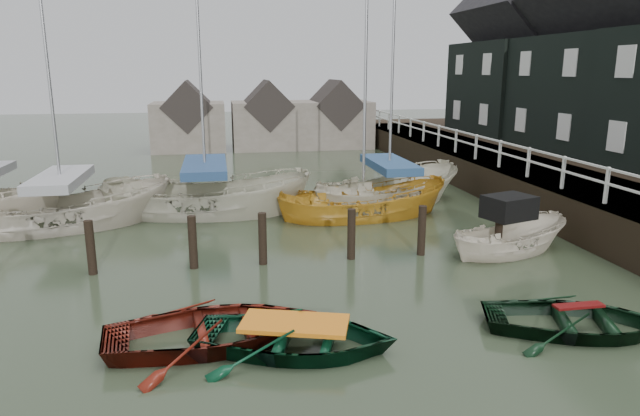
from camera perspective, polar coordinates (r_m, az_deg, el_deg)
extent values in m
plane|color=#2B3622|center=(12.68, 0.93, -9.71)|extent=(120.00, 120.00, 0.00)
cube|color=black|center=(24.70, 18.40, 4.53)|extent=(3.00, 32.00, 0.20)
cube|color=silver|center=(23.89, 15.40, 6.99)|extent=(0.06, 32.00, 0.06)
cube|color=silver|center=(23.93, 15.34, 6.04)|extent=(0.06, 32.00, 0.06)
cube|color=black|center=(27.96, 28.14, 1.69)|extent=(14.00, 38.00, 1.50)
cube|color=black|center=(29.11, 26.60, 10.24)|extent=(6.00, 7.00, 5.00)
cube|color=black|center=(34.99, 19.72, 11.22)|extent=(6.40, 7.00, 5.00)
cube|color=black|center=(35.12, 20.30, 18.14)|extent=(6.52, 7.14, 6.52)
cylinder|color=black|center=(15.45, -21.89, -4.40)|extent=(0.22, 0.22, 1.80)
cylinder|color=black|center=(15.12, -12.57, -4.09)|extent=(0.22, 0.22, 1.80)
cylinder|color=black|center=(15.14, -5.74, -3.80)|extent=(0.22, 0.22, 1.80)
cylinder|color=black|center=(15.50, 3.15, -3.34)|extent=(0.22, 0.22, 1.80)
cylinder|color=black|center=(16.07, 10.11, -2.92)|extent=(0.22, 0.22, 1.80)
cylinder|color=black|center=(16.99, 17.42, -2.43)|extent=(0.22, 0.22, 1.80)
cube|color=#665B51|center=(37.62, -12.97, 7.96)|extent=(4.50, 4.00, 3.00)
cube|color=#282321|center=(37.52, -13.08, 9.93)|extent=(3.18, 4.08, 3.18)
cube|color=#665B51|center=(37.72, -5.29, 8.26)|extent=(4.50, 4.00, 3.00)
cube|color=#282321|center=(37.62, -5.33, 10.23)|extent=(3.18, 4.08, 3.18)
cube|color=#665B51|center=(38.37, 1.49, 8.40)|extent=(4.50, 4.00, 3.00)
cube|color=#282321|center=(38.27, 1.50, 10.34)|extent=(3.18, 4.08, 3.18)
imported|color=#54150C|center=(11.26, -10.40, -13.10)|extent=(4.35, 3.35, 0.84)
imported|color=black|center=(10.85, -2.52, -13.97)|extent=(4.39, 3.69, 0.78)
imported|color=black|center=(12.59, 24.21, -11.17)|extent=(4.20, 3.56, 0.74)
imported|color=beige|center=(17.01, 18.37, -4.25)|extent=(4.21, 2.61, 1.52)
cube|color=black|center=(16.85, 18.37, 0.08)|extent=(1.54, 1.35, 0.65)
imported|color=beige|center=(20.54, -24.12, -1.72)|extent=(7.39, 4.37, 2.68)
cylinder|color=#B2B2B7|center=(19.92, -25.69, 13.72)|extent=(0.10, 0.10, 8.04)
cube|color=#97979C|center=(20.20, -24.56, 2.65)|extent=(4.05, 2.36, 0.30)
imported|color=beige|center=(20.88, -11.22, -0.53)|extent=(7.77, 3.82, 2.88)
cylinder|color=#B2B2B7|center=(20.31, -12.08, 17.05)|extent=(0.10, 0.10, 9.48)
cube|color=navy|center=(20.54, -11.44, 4.08)|extent=(4.27, 2.05, 0.30)
imported|color=#C18924|center=(20.12, 4.31, -0.84)|extent=(6.28, 2.76, 2.37)
cylinder|color=#B2B2B7|center=(19.48, 4.57, 13.30)|extent=(0.10, 0.10, 7.23)
imported|color=beige|center=(21.93, 6.86, 0.32)|extent=(7.23, 5.16, 2.62)
cylinder|color=#B2B2B7|center=(21.36, 7.31, 15.28)|extent=(0.10, 0.10, 8.45)
cube|color=navy|center=(21.63, 6.98, 4.35)|extent=(3.95, 2.79, 0.30)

